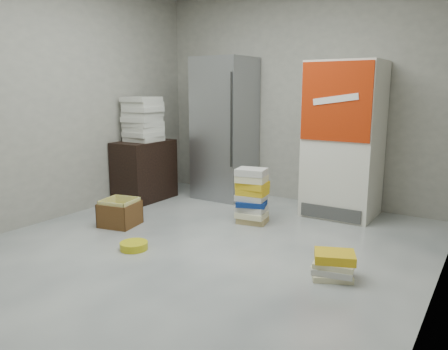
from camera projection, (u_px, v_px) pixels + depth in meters
ground at (182, 258)px, 3.91m from camera, size 5.00×5.00×0.00m
room_shell at (178, 50)px, 3.56m from camera, size 4.04×5.04×2.82m
steel_fridge at (225, 129)px, 5.96m from camera, size 0.70×0.72×1.90m
coke_cooler at (344, 140)px, 5.09m from camera, size 0.80×0.73×1.80m
wood_shelf at (144, 170)px, 5.91m from camera, size 0.50×0.80×0.80m
supply_box_stack at (143, 119)px, 5.77m from camera, size 0.44×0.45×0.58m
phonebook_stack_main at (252, 196)px, 4.88m from camera, size 0.39×0.35×0.62m
phonebook_stack_side at (334, 265)px, 3.48m from camera, size 0.40×0.37×0.21m
cardboard_box at (120, 215)px, 4.82m from camera, size 0.44×0.44×0.30m
bucket_lid at (134, 246)px, 4.11m from camera, size 0.31×0.31×0.07m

